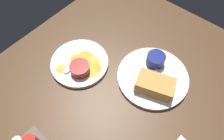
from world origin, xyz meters
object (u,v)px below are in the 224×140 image
object	(u,v)px
spoon_by_dark_ramekin	(158,75)
spoon_by_gravy_ramekin	(70,69)
ramekin_dark_sauce	(156,59)
plate_chips_companion	(80,63)
sandwich_half_near	(155,85)
plate_sandwich_main	(153,77)
ramekin_light_gravy	(80,68)

from	to	relation	value
spoon_by_dark_ramekin	spoon_by_gravy_ramekin	bearing A→B (deg)	35.53
ramekin_dark_sauce	spoon_by_dark_ramekin	world-z (taller)	ramekin_dark_sauce
ramekin_dark_sauce	plate_chips_companion	xyz separation A→B (cm)	(22.69, 18.34, -3.14)
spoon_by_dark_ramekin	plate_chips_companion	bearing A→B (deg)	28.49
ramekin_dark_sauce	spoon_by_gravy_ramekin	bearing A→B (deg)	45.13
sandwich_half_near	plate_chips_companion	bearing A→B (deg)	17.58
spoon_by_dark_ramekin	plate_chips_companion	world-z (taller)	spoon_by_dark_ramekin
ramekin_dark_sauce	plate_chips_companion	world-z (taller)	ramekin_dark_sauce
plate_chips_companion	spoon_by_gravy_ramekin	size ratio (longest dim) A/B	2.26
plate_sandwich_main	ramekin_dark_sauce	distance (cm)	6.75
plate_chips_companion	sandwich_half_near	bearing A→B (deg)	-162.42
ramekin_light_gravy	plate_sandwich_main	bearing A→B (deg)	-144.36
ramekin_dark_sauce	spoon_by_gravy_ramekin	world-z (taller)	ramekin_dark_sauce
ramekin_light_gravy	spoon_by_gravy_ramekin	xyz separation A→B (cm)	(3.70, 1.99, -1.54)
sandwich_half_near	ramekin_dark_sauce	size ratio (longest dim) A/B	2.14
spoon_by_dark_ramekin	plate_chips_companion	distance (cm)	30.31
plate_sandwich_main	spoon_by_dark_ramekin	distance (cm)	2.12
plate_chips_companion	ramekin_light_gravy	distance (cm)	5.15
ramekin_dark_sauce	plate_chips_companion	size ratio (longest dim) A/B	0.31
plate_sandwich_main	ramekin_dark_sauce	bearing A→B (deg)	-61.87
ramekin_dark_sauce	plate_chips_companion	distance (cm)	29.35
ramekin_dark_sauce	spoon_by_dark_ramekin	bearing A→B (deg)	135.30
spoon_by_dark_ramekin	ramekin_light_gravy	distance (cm)	29.00
spoon_by_gravy_ramekin	spoon_by_dark_ramekin	bearing A→B (deg)	-144.47
spoon_by_dark_ramekin	ramekin_light_gravy	size ratio (longest dim) A/B	1.10
sandwich_half_near	plate_chips_companion	world-z (taller)	sandwich_half_near
spoon_by_gravy_ramekin	ramekin_light_gravy	bearing A→B (deg)	-151.73
sandwich_half_near	spoon_by_gravy_ramekin	bearing A→B (deg)	25.61
sandwich_half_near	plate_chips_companion	distance (cm)	30.13
sandwich_half_near	spoon_by_gravy_ramekin	xyz separation A→B (cm)	(28.89, 13.85, -2.04)
plate_sandwich_main	plate_chips_companion	world-z (taller)	same
ramekin_dark_sauce	ramekin_light_gravy	size ratio (longest dim) A/B	0.94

